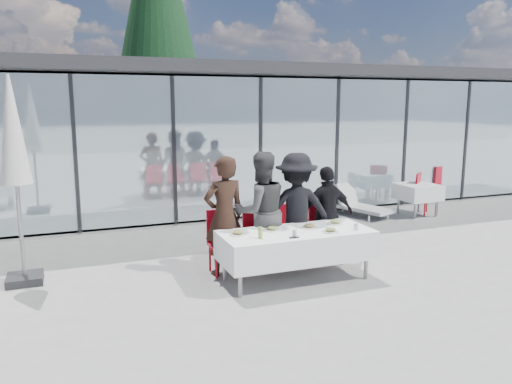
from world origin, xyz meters
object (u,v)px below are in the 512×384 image
at_px(diner_chair_c, 293,231).
at_px(spare_chair_a, 423,192).
at_px(diner_chair_d, 323,228).
at_px(plate_a, 238,233).
at_px(diner_b, 261,212).
at_px(spare_table_right, 418,192).
at_px(plate_d, 335,222).
at_px(plate_b, 272,229).
at_px(spare_chair_b, 436,182).
at_px(diner_c, 296,210).
at_px(diner_d, 327,214).
at_px(juice_bottle, 260,233).
at_px(diner_chair_b, 258,235).
at_px(dining_table, 296,245).
at_px(diner_chair_a, 222,238).
at_px(market_umbrella, 14,146).
at_px(plate_c, 309,226).
at_px(plate_extra, 331,230).
at_px(conifer_tree, 157,10).
at_px(folded_eyeglasses, 294,238).
at_px(diner_a, 224,216).
at_px(lounger, 359,204).

height_order(diner_chair_c, spare_chair_a, same).
bearing_deg(diner_chair_d, plate_a, -159.52).
distance_m(diner_b, spare_table_right, 5.36).
bearing_deg(plate_d, spare_chair_a, 34.99).
distance_m(plate_b, spare_table_right, 5.58).
xyz_separation_m(diner_b, diner_chair_c, (0.61, 0.11, -0.40)).
bearing_deg(plate_a, plate_b, 5.81).
xyz_separation_m(plate_b, spare_chair_b, (6.32, 3.82, -0.24)).
bearing_deg(spare_chair_b, diner_c, -149.69).
relative_size(diner_d, juice_bottle, 9.87).
relative_size(diner_chair_b, diner_c, 0.53).
distance_m(plate_a, plate_d, 1.64).
xyz_separation_m(diner_chair_b, plate_d, (1.07, -0.58, 0.24)).
distance_m(dining_table, plate_a, 0.91).
distance_m(diner_chair_a, market_umbrella, 3.28).
relative_size(diner_c, plate_d, 7.53).
bearing_deg(plate_b, diner_chair_c, 43.78).
xyz_separation_m(plate_c, plate_extra, (0.17, -0.33, 0.00)).
bearing_deg(plate_d, plate_c, -170.18).
relative_size(diner_chair_d, spare_chair_a, 1.00).
bearing_deg(plate_d, plate_a, -177.37).
xyz_separation_m(diner_chair_c, diner_d, (0.57, -0.11, 0.26)).
bearing_deg(spare_chair_a, spare_chair_b, 38.63).
xyz_separation_m(diner_c, conifer_tree, (0.14, 12.22, 5.07)).
xyz_separation_m(diner_c, spare_chair_a, (4.45, 2.33, -0.38)).
xyz_separation_m(plate_extra, spare_table_right, (4.10, 3.13, -0.22)).
bearing_deg(folded_eyeglasses, diner_chair_a, 123.17).
height_order(diner_chair_d, folded_eyeglasses, diner_chair_d).
height_order(diner_a, diner_chair_d, diner_a).
distance_m(dining_table, diner_chair_a, 1.18).
bearing_deg(plate_a, spare_table_right, 27.26).
bearing_deg(market_umbrella, lounger, 16.52).
distance_m(juice_bottle, spare_chair_b, 7.84).
relative_size(diner_chair_a, market_umbrella, 0.33).
height_order(diner_chair_d, spare_chair_b, same).
bearing_deg(lounger, spare_table_right, -22.90).
bearing_deg(plate_b, lounger, 42.01).
height_order(plate_extra, lounger, plate_extra).
bearing_deg(dining_table, plate_b, 154.34).
bearing_deg(diner_d, conifer_tree, -87.30).
distance_m(plate_a, spare_chair_a, 6.32).
xyz_separation_m(juice_bottle, spare_chair_a, (5.39, 3.15, -0.29)).
relative_size(plate_a, plate_d, 1.00).
xyz_separation_m(diner_a, diner_b, (0.60, 0.00, 0.02)).
height_order(diner_c, spare_table_right, diner_c).
height_order(diner_chair_b, diner_d, diner_d).
bearing_deg(spare_table_right, juice_bottle, -149.33).
bearing_deg(diner_b, lounger, -142.36).
distance_m(diner_chair_b, market_umbrella, 3.81).
bearing_deg(diner_b, plate_c, 136.40).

